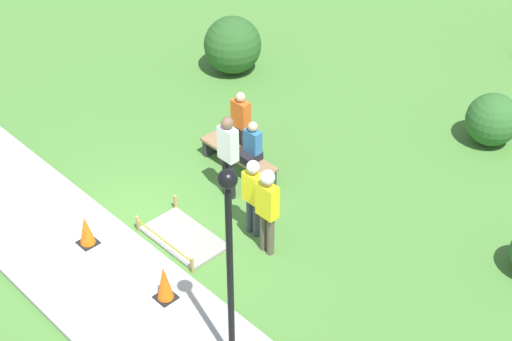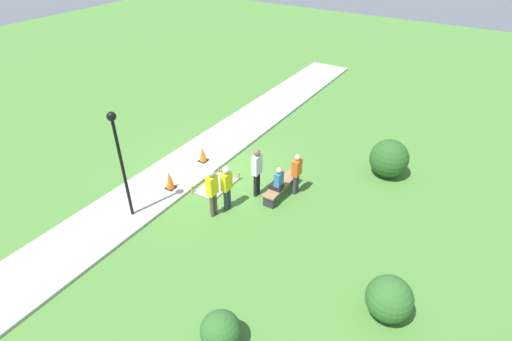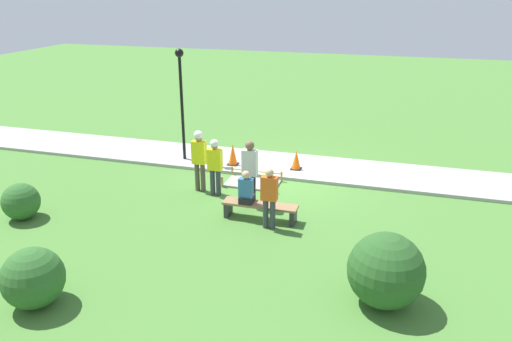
{
  "view_description": "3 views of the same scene",
  "coord_description": "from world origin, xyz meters",
  "px_view_note": "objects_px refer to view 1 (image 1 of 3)",
  "views": [
    {
      "loc": [
        9.81,
        -6.14,
        9.86
      ],
      "look_at": [
        1.28,
        2.05,
        1.13
      ],
      "focal_mm": 55.0,
      "sensor_mm": 36.0,
      "label": 1
    },
    {
      "loc": [
        10.2,
        8.26,
        8.61
      ],
      "look_at": [
        0.54,
        2.19,
        1.12
      ],
      "focal_mm": 28.0,
      "sensor_mm": 36.0,
      "label": 2
    },
    {
      "loc": [
        -3.31,
        14.11,
        5.77
      ],
      "look_at": [
        0.22,
        2.17,
        1.07
      ],
      "focal_mm": 35.0,
      "sensor_mm": 36.0,
      "label": 3
    }
  ],
  "objects_px": {
    "park_bench": "(238,158)",
    "person_seated_on_bench": "(252,145)",
    "bystander_in_orange_shirt": "(241,121)",
    "lamppost_near": "(229,243)",
    "bystander_in_gray_shirt": "(228,152)",
    "traffic_cone_far_patch": "(164,283)",
    "worker_supervisor": "(253,192)",
    "traffic_cone_near_patch": "(86,231)",
    "worker_assistant": "(267,204)"
  },
  "relations": [
    {
      "from": "park_bench",
      "to": "person_seated_on_bench",
      "type": "relative_size",
      "value": 2.19
    },
    {
      "from": "bystander_in_orange_shirt",
      "to": "lamppost_near",
      "type": "distance_m",
      "value": 5.94
    },
    {
      "from": "park_bench",
      "to": "bystander_in_gray_shirt",
      "type": "distance_m",
      "value": 1.16
    },
    {
      "from": "traffic_cone_far_patch",
      "to": "person_seated_on_bench",
      "type": "bearing_deg",
      "value": 114.13
    },
    {
      "from": "person_seated_on_bench",
      "to": "bystander_in_gray_shirt",
      "type": "distance_m",
      "value": 0.83
    },
    {
      "from": "park_bench",
      "to": "worker_supervisor",
      "type": "xyz_separation_m",
      "value": [
        1.67,
        -1.17,
        0.67
      ]
    },
    {
      "from": "bystander_in_orange_shirt",
      "to": "bystander_in_gray_shirt",
      "type": "distance_m",
      "value": 1.42
    },
    {
      "from": "traffic_cone_near_patch",
      "to": "worker_supervisor",
      "type": "height_order",
      "value": "worker_supervisor"
    },
    {
      "from": "person_seated_on_bench",
      "to": "worker_assistant",
      "type": "bearing_deg",
      "value": -36.68
    },
    {
      "from": "worker_supervisor",
      "to": "lamppost_near",
      "type": "height_order",
      "value": "lamppost_near"
    },
    {
      "from": "person_seated_on_bench",
      "to": "worker_supervisor",
      "type": "distance_m",
      "value": 1.81
    },
    {
      "from": "person_seated_on_bench",
      "to": "park_bench",
      "type": "bearing_deg",
      "value": -171.93
    },
    {
      "from": "traffic_cone_far_patch",
      "to": "lamppost_near",
      "type": "bearing_deg",
      "value": -2.6
    },
    {
      "from": "worker_assistant",
      "to": "lamppost_near",
      "type": "distance_m",
      "value": 3.07
    },
    {
      "from": "traffic_cone_near_patch",
      "to": "bystander_in_orange_shirt",
      "type": "relative_size",
      "value": 0.39
    },
    {
      "from": "park_bench",
      "to": "person_seated_on_bench",
      "type": "distance_m",
      "value": 0.59
    },
    {
      "from": "traffic_cone_near_patch",
      "to": "bystander_in_orange_shirt",
      "type": "bearing_deg",
      "value": 92.66
    },
    {
      "from": "worker_assistant",
      "to": "park_bench",
      "type": "bearing_deg",
      "value": 148.89
    },
    {
      "from": "park_bench",
      "to": "person_seated_on_bench",
      "type": "xyz_separation_m",
      "value": [
        0.35,
        0.05,
        0.47
      ]
    },
    {
      "from": "traffic_cone_near_patch",
      "to": "traffic_cone_far_patch",
      "type": "bearing_deg",
      "value": 4.48
    },
    {
      "from": "traffic_cone_far_patch",
      "to": "park_bench",
      "type": "xyz_separation_m",
      "value": [
        -1.95,
        3.51,
        -0.13
      ]
    },
    {
      "from": "worker_assistant",
      "to": "bystander_in_gray_shirt",
      "type": "relative_size",
      "value": 0.98
    },
    {
      "from": "bystander_in_gray_shirt",
      "to": "worker_assistant",
      "type": "bearing_deg",
      "value": -19.73
    },
    {
      "from": "traffic_cone_far_patch",
      "to": "worker_assistant",
      "type": "xyz_separation_m",
      "value": [
        0.27,
        2.17,
        0.66
      ]
    },
    {
      "from": "person_seated_on_bench",
      "to": "lamppost_near",
      "type": "height_order",
      "value": "lamppost_near"
    },
    {
      "from": "person_seated_on_bench",
      "to": "worker_supervisor",
      "type": "xyz_separation_m",
      "value": [
        1.32,
        -1.22,
        0.19
      ]
    },
    {
      "from": "traffic_cone_near_patch",
      "to": "worker_assistant",
      "type": "bearing_deg",
      "value": 44.52
    },
    {
      "from": "traffic_cone_far_patch",
      "to": "lamppost_near",
      "type": "distance_m",
      "value": 2.75
    },
    {
      "from": "traffic_cone_far_patch",
      "to": "worker_supervisor",
      "type": "height_order",
      "value": "worker_supervisor"
    },
    {
      "from": "lamppost_near",
      "to": "person_seated_on_bench",
      "type": "bearing_deg",
      "value": 132.86
    },
    {
      "from": "traffic_cone_near_patch",
      "to": "park_bench",
      "type": "bearing_deg",
      "value": 87.54
    },
    {
      "from": "traffic_cone_near_patch",
      "to": "traffic_cone_far_patch",
      "type": "xyz_separation_m",
      "value": [
        2.11,
        0.17,
        0.04
      ]
    },
    {
      "from": "bystander_in_gray_shirt",
      "to": "bystander_in_orange_shirt",
      "type": "bearing_deg",
      "value": 126.97
    },
    {
      "from": "worker_assistant",
      "to": "lamppost_near",
      "type": "bearing_deg",
      "value": -56.09
    },
    {
      "from": "park_bench",
      "to": "bystander_in_gray_shirt",
      "type": "xyz_separation_m",
      "value": [
        0.5,
        -0.72,
        0.75
      ]
    },
    {
      "from": "traffic_cone_near_patch",
      "to": "worker_assistant",
      "type": "xyz_separation_m",
      "value": [
        2.38,
        2.34,
        0.7
      ]
    },
    {
      "from": "person_seated_on_bench",
      "to": "worker_assistant",
      "type": "relative_size",
      "value": 0.48
    },
    {
      "from": "traffic_cone_far_patch",
      "to": "bystander_in_orange_shirt",
      "type": "distance_m",
      "value": 4.56
    },
    {
      "from": "park_bench",
      "to": "lamppost_near",
      "type": "distance_m",
      "value": 5.64
    },
    {
      "from": "worker_supervisor",
      "to": "worker_assistant",
      "type": "distance_m",
      "value": 0.58
    },
    {
      "from": "person_seated_on_bench",
      "to": "worker_supervisor",
      "type": "bearing_deg",
      "value": -42.72
    },
    {
      "from": "bystander_in_orange_shirt",
      "to": "lamppost_near",
      "type": "xyz_separation_m",
      "value": [
        4.08,
        -3.99,
        1.66
      ]
    },
    {
      "from": "person_seated_on_bench",
      "to": "worker_assistant",
      "type": "xyz_separation_m",
      "value": [
        1.87,
        -1.39,
        0.31
      ]
    },
    {
      "from": "traffic_cone_near_patch",
      "to": "worker_supervisor",
      "type": "distance_m",
      "value": 3.16
    },
    {
      "from": "traffic_cone_far_patch",
      "to": "lamppost_near",
      "type": "xyz_separation_m",
      "value": [
        1.78,
        -0.08,
        2.1
      ]
    },
    {
      "from": "park_bench",
      "to": "person_seated_on_bench",
      "type": "height_order",
      "value": "person_seated_on_bench"
    },
    {
      "from": "person_seated_on_bench",
      "to": "bystander_in_orange_shirt",
      "type": "relative_size",
      "value": 0.56
    },
    {
      "from": "worker_assistant",
      "to": "bystander_in_orange_shirt",
      "type": "height_order",
      "value": "worker_assistant"
    },
    {
      "from": "traffic_cone_near_patch",
      "to": "bystander_in_gray_shirt",
      "type": "bearing_deg",
      "value": 77.48
    },
    {
      "from": "worker_supervisor",
      "to": "bystander_in_gray_shirt",
      "type": "xyz_separation_m",
      "value": [
        -1.17,
        0.45,
        0.09
      ]
    }
  ]
}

